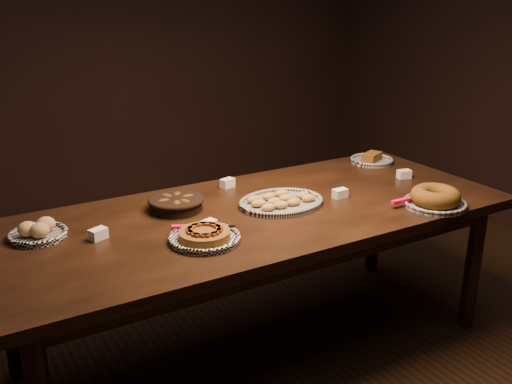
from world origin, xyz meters
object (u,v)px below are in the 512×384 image
apple_tart_plate (204,236)px  madeleine_platter (281,202)px  buffet_table (258,225)px  bundt_cake_plate (435,199)px

apple_tart_plate → madeleine_platter: bearing=42.4°
buffet_table → bundt_cake_plate: size_ratio=7.02×
apple_tart_plate → madeleine_platter: 0.53m
apple_tart_plate → madeleine_platter: apple_tart_plate is taller
buffet_table → bundt_cake_plate: bearing=-27.2°
madeleine_platter → bundt_cake_plate: bundt_cake_plate is taller
buffet_table → madeleine_platter: (0.13, 0.00, 0.09)m
madeleine_platter → bundt_cake_plate: bearing=-53.2°
madeleine_platter → bundt_cake_plate: (0.61, -0.38, 0.02)m
buffet_table → bundt_cake_plate: (0.74, -0.38, 0.11)m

